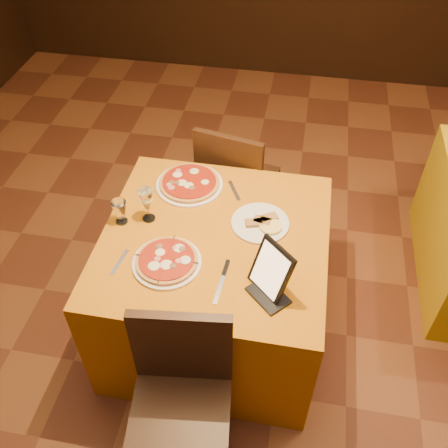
% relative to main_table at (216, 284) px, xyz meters
% --- Properties ---
extents(floor, '(6.00, 7.00, 0.01)m').
position_rel_main_table_xyz_m(floor, '(0.39, -0.38, -0.38)').
color(floor, '#5E2D19').
rests_on(floor, ground).
extents(main_table, '(1.10, 1.10, 0.75)m').
position_rel_main_table_xyz_m(main_table, '(0.00, 0.00, 0.00)').
color(main_table, '#C06F0C').
rests_on(main_table, floor).
extents(chair_main_near, '(0.40, 0.40, 0.91)m').
position_rel_main_table_xyz_m(chair_main_near, '(0.00, -0.78, 0.08)').
color(chair_main_near, black).
rests_on(chair_main_near, floor).
extents(chair_main_far, '(0.47, 0.47, 0.91)m').
position_rel_main_table_xyz_m(chair_main_far, '(0.00, 0.80, 0.08)').
color(chair_main_far, black).
rests_on(chair_main_far, floor).
extents(pizza_near, '(0.32, 0.32, 0.03)m').
position_rel_main_table_xyz_m(pizza_near, '(-0.18, -0.21, 0.39)').
color(pizza_near, white).
rests_on(pizza_near, main_table).
extents(pizza_far, '(0.36, 0.36, 0.03)m').
position_rel_main_table_xyz_m(pizza_far, '(-0.21, 0.35, 0.39)').
color(pizza_far, white).
rests_on(pizza_far, main_table).
extents(cutlet_dish, '(0.29, 0.29, 0.03)m').
position_rel_main_table_xyz_m(cutlet_dish, '(0.21, 0.12, 0.39)').
color(cutlet_dish, white).
rests_on(cutlet_dish, main_table).
extents(wine_glass, '(0.07, 0.07, 0.19)m').
position_rel_main_table_xyz_m(wine_glass, '(-0.35, 0.06, 0.47)').
color(wine_glass, '#FCEF8F').
rests_on(wine_glass, main_table).
extents(water_glass, '(0.10, 0.10, 0.13)m').
position_rel_main_table_xyz_m(water_glass, '(-0.48, 0.01, 0.44)').
color(water_glass, white).
rests_on(water_glass, main_table).
extents(tablet, '(0.21, 0.21, 0.23)m').
position_rel_main_table_xyz_m(tablet, '(0.30, -0.27, 0.49)').
color(tablet, black).
rests_on(tablet, main_table).
extents(knife, '(0.03, 0.25, 0.01)m').
position_rel_main_table_xyz_m(knife, '(0.09, -0.28, 0.38)').
color(knife, silver).
rests_on(knife, main_table).
extents(fork_near, '(0.04, 0.16, 0.01)m').
position_rel_main_table_xyz_m(fork_near, '(-0.40, -0.25, 0.38)').
color(fork_near, silver).
rests_on(fork_near, main_table).
extents(fork_far, '(0.09, 0.16, 0.01)m').
position_rel_main_table_xyz_m(fork_far, '(0.04, 0.35, 0.38)').
color(fork_far, '#A5A5AB').
rests_on(fork_far, main_table).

